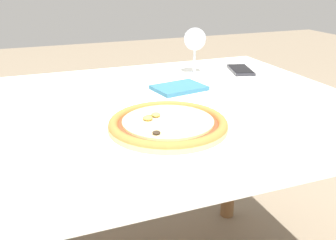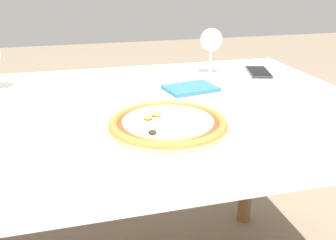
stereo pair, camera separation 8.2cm
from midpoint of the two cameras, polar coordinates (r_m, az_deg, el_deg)
dining_table at (r=1.01m, az=-5.71°, el=-2.77°), size 1.40×0.92×0.70m
pizza_plate at (r=0.83m, az=2.84°, el=-0.88°), size 0.28×0.28×0.04m
wine_glass_far_left at (r=1.29m, az=8.47°, el=11.78°), size 0.07×0.07×0.16m
cell_phone at (r=1.37m, az=15.31°, el=7.05°), size 0.11×0.16×0.01m
napkin_folded at (r=1.14m, az=5.53°, el=4.80°), size 0.17×0.14×0.01m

